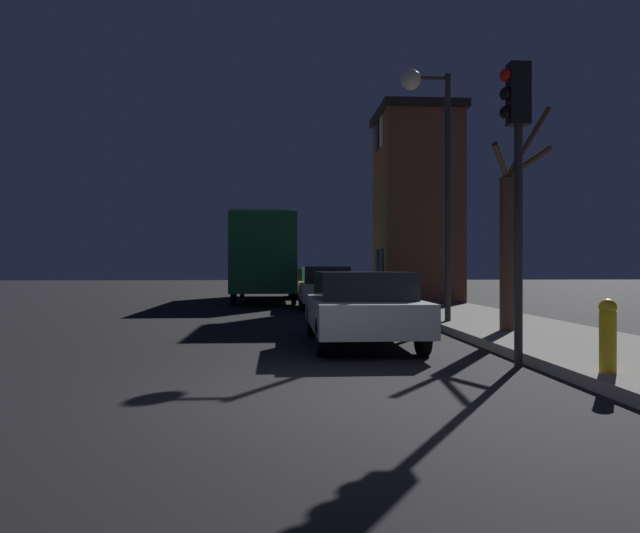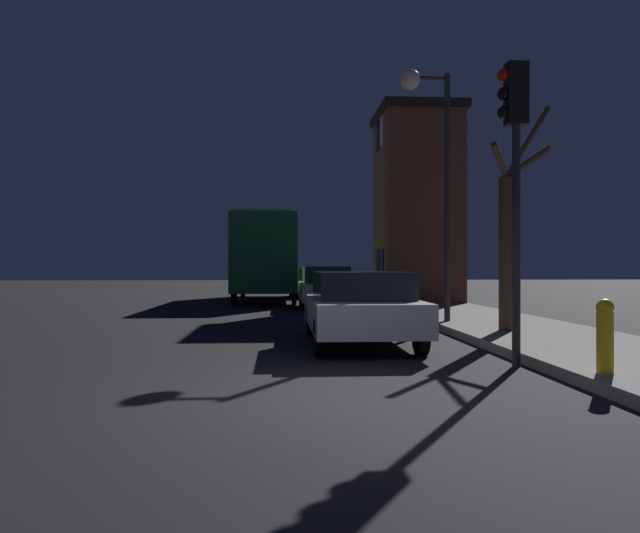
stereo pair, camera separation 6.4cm
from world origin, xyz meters
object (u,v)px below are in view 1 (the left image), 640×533
(traffic_light, at_px, (516,149))
(car_mid_lane, at_px, (325,287))
(streetlamp, at_px, (429,136))
(bare_tree, at_px, (509,238))
(bus, at_px, (265,251))
(car_far_lane, at_px, (314,282))
(car_near_lane, at_px, (361,306))
(fire_hydrant, at_px, (608,334))

(traffic_light, height_order, car_mid_lane, traffic_light)
(streetlamp, xyz_separation_m, traffic_light, (-0.14, -5.78, -1.41))
(bare_tree, bearing_deg, bus, 110.01)
(traffic_light, relative_size, bus, 0.49)
(car_far_lane, bearing_deg, car_near_lane, -90.65)
(traffic_light, relative_size, car_near_lane, 0.98)
(traffic_light, distance_m, bus, 18.28)
(bus, distance_m, car_near_lane, 15.34)
(bare_tree, xyz_separation_m, car_near_lane, (-3.14, -0.84, -1.30))
(bus, bearing_deg, streetlamp, -71.15)
(bus, bearing_deg, car_far_lane, 51.35)
(bus, xyz_separation_m, fire_hydrant, (4.52, -19.31, -1.48))
(car_mid_lane, distance_m, fire_hydrant, 14.35)
(traffic_light, xyz_separation_m, bare_tree, (1.23, 3.52, -1.13))
(car_mid_lane, xyz_separation_m, car_far_lane, (0.10, 7.99, -0.05))
(bus, height_order, car_mid_lane, bus)
(traffic_light, relative_size, car_far_lane, 1.08)
(bus, bearing_deg, car_mid_lane, -67.25)
(car_near_lane, bearing_deg, streetlamp, 56.62)
(car_far_lane, relative_size, fire_hydrant, 4.50)
(car_mid_lane, relative_size, car_far_lane, 1.03)
(car_near_lane, bearing_deg, fire_hydrant, -59.50)
(bare_tree, height_order, car_mid_lane, bare_tree)
(bare_tree, xyz_separation_m, car_mid_lane, (-3.04, 9.14, -1.28))
(bare_tree, distance_m, bus, 15.21)
(bare_tree, bearing_deg, traffic_light, -109.31)
(streetlamp, distance_m, bare_tree, 3.58)
(streetlamp, height_order, traffic_light, streetlamp)
(streetlamp, relative_size, bus, 0.66)
(traffic_light, distance_m, fire_hydrant, 2.99)
(traffic_light, bearing_deg, streetlamp, 88.64)
(traffic_light, relative_size, fire_hydrant, 4.87)
(bus, bearing_deg, bare_tree, -69.99)
(fire_hydrant, bearing_deg, traffic_light, 110.20)
(fire_hydrant, bearing_deg, streetlamp, 93.26)
(bare_tree, distance_m, car_mid_lane, 9.71)
(bare_tree, bearing_deg, fire_hydrant, -97.73)
(streetlamp, relative_size, traffic_light, 1.36)
(bare_tree, distance_m, car_far_lane, 17.42)
(car_near_lane, relative_size, fire_hydrant, 4.99)
(bare_tree, height_order, car_far_lane, bare_tree)
(car_near_lane, xyz_separation_m, car_mid_lane, (0.10, 9.98, 0.02))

